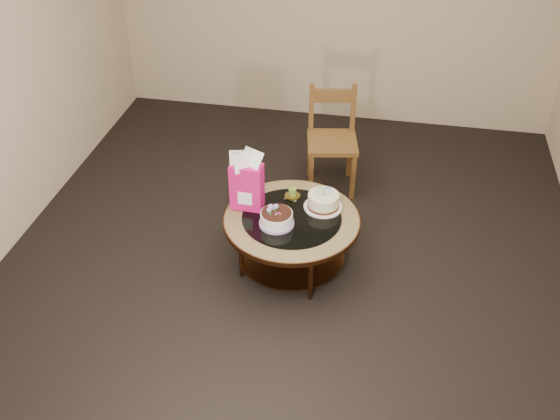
% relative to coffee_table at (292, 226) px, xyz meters
% --- Properties ---
extents(ground, '(5.00, 5.00, 0.00)m').
position_rel_coffee_table_xyz_m(ground, '(-0.00, 0.00, -0.38)').
color(ground, black).
rests_on(ground, ground).
extents(room_walls, '(4.52, 5.02, 2.61)m').
position_rel_coffee_table_xyz_m(room_walls, '(-0.00, 0.00, 1.16)').
color(room_walls, '#BEA98F').
rests_on(room_walls, ground).
extents(coffee_table, '(1.02, 1.02, 0.46)m').
position_rel_coffee_table_xyz_m(coffee_table, '(0.00, 0.00, 0.00)').
color(coffee_table, '#563118').
rests_on(coffee_table, ground).
extents(decorated_cake, '(0.26, 0.26, 0.15)m').
position_rel_coffee_table_xyz_m(decorated_cake, '(-0.09, -0.10, 0.13)').
color(decorated_cake, '#A086BE').
rests_on(decorated_cake, coffee_table).
extents(cream_cake, '(0.29, 0.29, 0.18)m').
position_rel_coffee_table_xyz_m(cream_cake, '(0.21, 0.16, 0.14)').
color(cream_cake, white).
rests_on(cream_cake, coffee_table).
extents(gift_bag, '(0.24, 0.18, 0.48)m').
position_rel_coffee_table_xyz_m(gift_bag, '(-0.35, 0.07, 0.31)').
color(gift_bag, '#EE167F').
rests_on(gift_bag, coffee_table).
extents(pillar_candle, '(0.12, 0.12, 0.09)m').
position_rel_coffee_table_xyz_m(pillar_candle, '(-0.04, 0.25, 0.11)').
color(pillar_candle, tan).
rests_on(pillar_candle, coffee_table).
extents(dining_chair, '(0.50, 0.50, 0.93)m').
position_rel_coffee_table_xyz_m(dining_chair, '(0.15, 1.17, 0.09)').
color(dining_chair, brown).
rests_on(dining_chair, ground).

